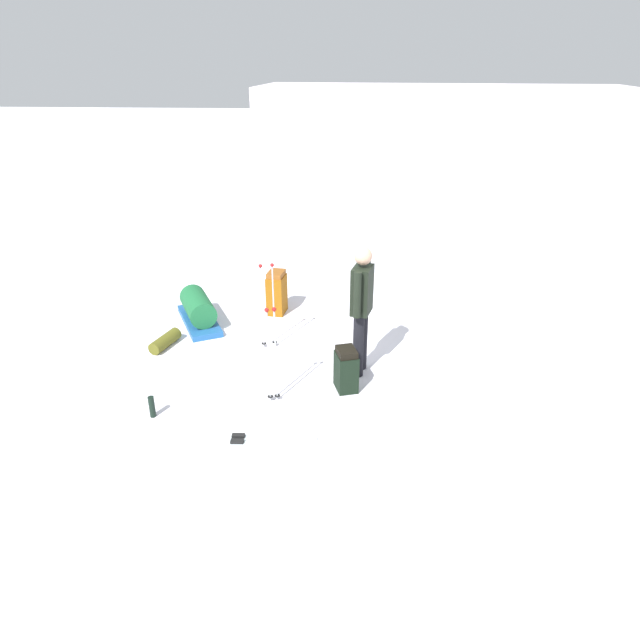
{
  "coord_description": "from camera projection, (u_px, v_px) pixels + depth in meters",
  "views": [
    {
      "loc": [
        0.45,
        -6.5,
        3.76
      ],
      "look_at": [
        0.0,
        0.0,
        0.7
      ],
      "focal_mm": 31.69,
      "sensor_mm": 36.0,
      "label": 1
    }
  ],
  "objects": [
    {
      "name": "ski_pair_near",
      "position": [
        238.0,
        440.0,
        6.07
      ],
      "size": [
        1.71,
        0.26,
        0.05
      ],
      "color": "silver",
      "rests_on": "ground_plane"
    },
    {
      "name": "thermos_bottle",
      "position": [
        152.0,
        407.0,
        6.44
      ],
      "size": [
        0.07,
        0.07,
        0.26
      ],
      "primitive_type": "cylinder",
      "color": "black",
      "rests_on": "ground_plane"
    },
    {
      "name": "skier_standing",
      "position": [
        361.0,
        305.0,
        7.01
      ],
      "size": [
        0.29,
        0.56,
        1.7
      ],
      "color": "black",
      "rests_on": "ground_plane"
    },
    {
      "name": "sleeping_mat_rolled",
      "position": [
        165.0,
        341.0,
        8.0
      ],
      "size": [
        0.33,
        0.58,
        0.18
      ],
      "primitive_type": "cylinder",
      "rotation": [
        0.0,
        1.57,
        4.42
      ],
      "color": "#54531A",
      "rests_on": "ground_plane"
    },
    {
      "name": "backpack_large_dark",
      "position": [
        346.0,
        369.0,
        6.92
      ],
      "size": [
        0.32,
        0.37,
        0.56
      ],
      "color": "black",
      "rests_on": "ground_plane"
    },
    {
      "name": "gear_sled",
      "position": [
        198.0,
        310.0,
        8.65
      ],
      "size": [
        0.96,
        1.3,
        0.49
      ],
      "color": "#1F5493",
      "rests_on": "ground_plane"
    },
    {
      "name": "ground_plane",
      "position": [
        320.0,
        368.0,
        7.5
      ],
      "size": [
        80.0,
        80.0,
        0.0
      ],
      "primitive_type": "plane",
      "color": "white"
    },
    {
      "name": "distant_snow_ridge",
      "position": [
        441.0,
        118.0,
        24.59
      ],
      "size": [
        16.04,
        6.08,
        2.59
      ],
      "primitive_type": "cube",
      "rotation": [
        0.0,
        0.0,
        -0.07
      ],
      "color": "silver",
      "rests_on": "ground_plane"
    },
    {
      "name": "backpack_bright",
      "position": [
        277.0,
        293.0,
        8.97
      ],
      "size": [
        0.31,
        0.39,
        0.7
      ],
      "color": "#8A4D0D",
      "rests_on": "ground_plane"
    },
    {
      "name": "ski_poles_planted_near",
      "position": [
        272.0,
        350.0,
        6.5
      ],
      "size": [
        0.15,
        0.09,
        1.22
      ],
      "color": "#B1B8BF",
      "rests_on": "ground_plane"
    },
    {
      "name": "ski_poles_planted_far",
      "position": [
        268.0,
        302.0,
        7.75
      ],
      "size": [
        0.22,
        0.12,
        1.25
      ],
      "color": "#B2AFB9",
      "rests_on": "ground_plane"
    }
  ]
}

